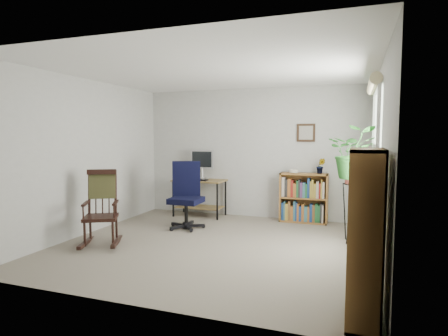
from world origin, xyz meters
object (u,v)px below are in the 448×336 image
at_px(office_chair, 186,195).
at_px(low_bookshelf, 304,198).
at_px(desk, 200,198).
at_px(tall_bookshelf, 365,236).
at_px(rocking_chair, 100,207).

bearing_deg(office_chair, low_bookshelf, 8.97).
xyz_separation_m(desk, tall_bookshelf, (2.87, -3.29, 0.36)).
bearing_deg(low_bookshelf, rocking_chair, -136.95).
height_order(low_bookshelf, tall_bookshelf, tall_bookshelf).
bearing_deg(rocking_chair, tall_bookshelf, -45.72).
relative_size(desk, tall_bookshelf, 0.68).
xyz_separation_m(rocking_chair, low_bookshelf, (2.49, 2.33, -0.10)).
distance_m(office_chair, rocking_chair, 1.44).
bearing_deg(desk, rocking_chair, -104.08).
bearing_deg(tall_bookshelf, office_chair, 139.33).
height_order(desk, rocking_chair, rocking_chair).
distance_m(office_chair, low_bookshelf, 2.08).
bearing_deg(office_chair, rocking_chair, -143.32).
bearing_deg(rocking_chair, low_bookshelf, 14.79).
relative_size(desk, office_chair, 0.86).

